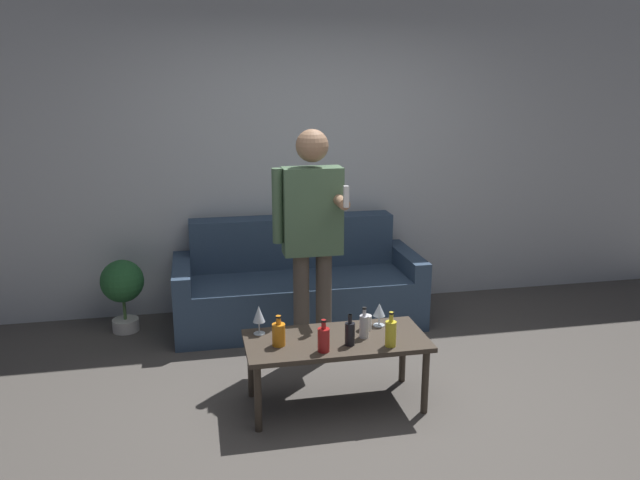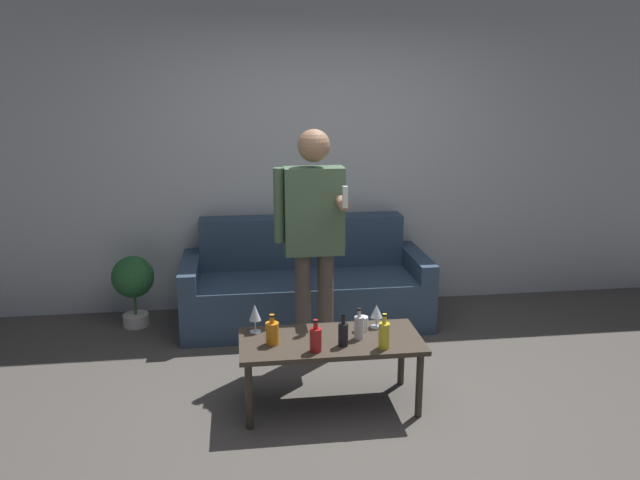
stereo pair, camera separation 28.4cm
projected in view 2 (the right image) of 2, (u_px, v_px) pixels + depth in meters
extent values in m
plane|color=#514C47|center=(361.00, 430.00, 3.65)|extent=(16.00, 16.00, 0.00)
cube|color=silver|center=(315.00, 155.00, 5.40)|extent=(8.00, 0.06, 2.70)
cube|color=#334760|center=(307.00, 304.00, 5.10)|extent=(1.74, 0.58, 0.42)
cube|color=#334760|center=(302.00, 264.00, 5.43)|extent=(1.74, 0.23, 0.85)
cube|color=#334760|center=(191.00, 295.00, 5.07)|extent=(0.14, 0.81, 0.57)
cube|color=#334760|center=(415.00, 285.00, 5.31)|extent=(0.14, 0.81, 0.57)
cube|color=#3D3328|center=(331.00, 341.00, 3.83)|extent=(1.12, 0.52, 0.03)
cylinder|color=#3D3328|center=(249.00, 396.00, 3.63)|extent=(0.04, 0.04, 0.42)
cylinder|color=#3D3328|center=(419.00, 385.00, 3.76)|extent=(0.04, 0.04, 0.42)
cylinder|color=#3D3328|center=(248.00, 364.00, 4.03)|extent=(0.04, 0.04, 0.42)
cylinder|color=#3D3328|center=(401.00, 355.00, 4.16)|extent=(0.04, 0.04, 0.42)
cylinder|color=silver|center=(359.00, 328.00, 3.82)|extent=(0.06, 0.06, 0.14)
cylinder|color=silver|center=(359.00, 313.00, 3.79)|extent=(0.02, 0.02, 0.06)
cylinder|color=black|center=(359.00, 309.00, 3.79)|extent=(0.03, 0.03, 0.01)
cylinder|color=#B21E1E|center=(316.00, 340.00, 3.64)|extent=(0.07, 0.07, 0.14)
cylinder|color=#B21E1E|center=(316.00, 324.00, 3.61)|extent=(0.03, 0.03, 0.06)
cylinder|color=black|center=(316.00, 321.00, 3.61)|extent=(0.03, 0.03, 0.01)
cylinder|color=black|center=(343.00, 335.00, 3.72)|extent=(0.06, 0.06, 0.14)
cylinder|color=black|center=(343.00, 320.00, 3.69)|extent=(0.02, 0.02, 0.05)
cylinder|color=black|center=(343.00, 316.00, 3.69)|extent=(0.03, 0.03, 0.01)
cylinder|color=orange|center=(272.00, 333.00, 3.74)|extent=(0.08, 0.08, 0.14)
cylinder|color=orange|center=(272.00, 319.00, 3.72)|extent=(0.03, 0.03, 0.05)
cylinder|color=black|center=(272.00, 316.00, 3.71)|extent=(0.03, 0.03, 0.01)
cylinder|color=yellow|center=(384.00, 336.00, 3.68)|extent=(0.07, 0.07, 0.16)
cylinder|color=yellow|center=(385.00, 319.00, 3.66)|extent=(0.03, 0.03, 0.06)
cylinder|color=black|center=(385.00, 315.00, 3.65)|extent=(0.03, 0.03, 0.01)
cylinder|color=silver|center=(255.00, 332.00, 3.93)|extent=(0.07, 0.07, 0.01)
cylinder|color=silver|center=(255.00, 326.00, 3.92)|extent=(0.01, 0.01, 0.08)
cone|color=silver|center=(255.00, 312.00, 3.90)|extent=(0.08, 0.08, 0.10)
cylinder|color=silver|center=(376.00, 327.00, 4.01)|extent=(0.07, 0.07, 0.01)
cylinder|color=silver|center=(376.00, 322.00, 4.00)|extent=(0.01, 0.01, 0.06)
cone|color=silver|center=(377.00, 311.00, 3.98)|extent=(0.08, 0.08, 0.09)
cylinder|color=white|center=(362.00, 324.00, 3.95)|extent=(0.07, 0.07, 0.09)
cylinder|color=brown|center=(303.00, 308.00, 4.46)|extent=(0.11, 0.11, 0.81)
cylinder|color=brown|center=(326.00, 307.00, 4.48)|extent=(0.11, 0.11, 0.81)
cube|color=#4C6B4C|center=(314.00, 211.00, 4.29)|extent=(0.41, 0.18, 0.61)
sphere|color=#9E7556|center=(314.00, 146.00, 4.18)|extent=(0.22, 0.22, 0.22)
cylinder|color=#4C6B4C|center=(279.00, 205.00, 4.25)|extent=(0.07, 0.07, 0.52)
cylinder|color=#9E7556|center=(341.00, 201.00, 4.16)|extent=(0.07, 0.27, 0.07)
cube|color=white|center=(345.00, 197.00, 3.98)|extent=(0.03, 0.03, 0.14)
cylinder|color=silver|center=(136.00, 320.00, 5.18)|extent=(0.21, 0.21, 0.10)
cylinder|color=#476B38|center=(135.00, 302.00, 5.14)|extent=(0.03, 0.03, 0.21)
sphere|color=#286633|center=(133.00, 277.00, 5.08)|extent=(0.34, 0.34, 0.34)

